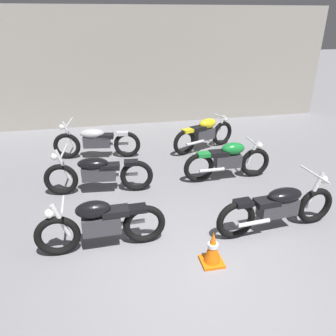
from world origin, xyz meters
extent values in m
plane|color=gray|center=(0.00, 0.00, 0.00)|extent=(60.00, 60.00, 0.00)
cube|color=#9E998E|center=(0.00, 7.39, 1.80)|extent=(12.84, 0.24, 3.60)
torus|color=black|center=(-2.00, 0.89, 0.34)|extent=(0.67, 0.13, 0.67)
torus|color=black|center=(-0.70, 0.92, 0.34)|extent=(0.67, 0.13, 0.67)
cylinder|color=silver|center=(-1.92, 0.89, 0.59)|extent=(0.24, 0.08, 0.56)
cube|color=#38383D|center=(-1.35, 0.90, 0.44)|extent=(0.58, 0.25, 0.28)
ellipsoid|color=black|center=(-1.45, 0.90, 0.72)|extent=(0.53, 0.29, 0.26)
cube|color=black|center=(-1.13, 0.91, 0.64)|extent=(0.41, 0.25, 0.10)
cube|color=black|center=(-0.80, 0.92, 0.64)|extent=(0.28, 0.21, 0.08)
cylinder|color=silver|center=(-1.86, 0.89, 0.85)|extent=(0.05, 0.48, 0.04)
sphere|color=white|center=(-2.06, 0.89, 0.73)|extent=(0.14, 0.14, 0.14)
cylinder|color=silver|center=(-0.95, 1.04, 0.32)|extent=(0.55, 0.08, 0.07)
torus|color=black|center=(-2.10, 2.79, 0.34)|extent=(0.68, 0.17, 0.67)
torus|color=black|center=(-0.61, 2.65, 0.34)|extent=(0.68, 0.17, 0.67)
cylinder|color=silver|center=(-2.02, 2.78, 0.65)|extent=(0.28, 0.10, 0.66)
cube|color=#38383D|center=(-1.35, 2.72, 0.44)|extent=(0.68, 0.30, 0.28)
ellipsoid|color=black|center=(-1.45, 2.73, 0.66)|extent=(0.63, 0.38, 0.22)
cube|color=black|center=(-1.13, 2.70, 0.57)|extent=(0.42, 0.28, 0.10)
cube|color=black|center=(-0.71, 2.65, 0.64)|extent=(0.30, 0.23, 0.08)
cylinder|color=silver|center=(-1.96, 2.77, 0.96)|extent=(0.10, 0.68, 0.04)
sphere|color=white|center=(-2.16, 2.79, 0.84)|extent=(0.14, 0.14, 0.14)
cylinder|color=silver|center=(-0.84, 2.80, 0.32)|extent=(0.55, 0.12, 0.07)
torus|color=black|center=(-2.11, 4.68, 0.34)|extent=(0.68, 0.20, 0.67)
torus|color=black|center=(-0.63, 4.47, 0.34)|extent=(0.68, 0.20, 0.67)
cylinder|color=silver|center=(-2.03, 4.67, 0.65)|extent=(0.28, 0.11, 0.66)
cube|color=#38383D|center=(-1.37, 4.58, 0.44)|extent=(0.69, 0.33, 0.28)
ellipsoid|color=#B7B7BC|center=(-1.47, 4.59, 0.66)|extent=(0.64, 0.40, 0.22)
cube|color=black|center=(-1.15, 4.55, 0.57)|extent=(0.43, 0.29, 0.10)
cube|color=#B7B7BC|center=(-0.73, 4.49, 0.64)|extent=(0.31, 0.24, 0.08)
cylinder|color=silver|center=(-1.97, 4.66, 0.96)|extent=(0.13, 0.68, 0.04)
sphere|color=white|center=(-2.17, 4.69, 0.84)|extent=(0.14, 0.14, 0.14)
cylinder|color=silver|center=(-0.86, 4.64, 0.32)|extent=(0.55, 0.15, 0.07)
torus|color=black|center=(2.24, 0.86, 0.34)|extent=(0.68, 0.17, 0.67)
torus|color=black|center=(0.75, 0.73, 0.34)|extent=(0.68, 0.17, 0.67)
cylinder|color=silver|center=(2.16, 0.85, 0.65)|extent=(0.28, 0.09, 0.66)
cube|color=#38383D|center=(1.50, 0.80, 0.44)|extent=(0.68, 0.29, 0.28)
ellipsoid|color=black|center=(1.60, 0.80, 0.66)|extent=(0.62, 0.37, 0.22)
cube|color=black|center=(1.28, 0.78, 0.57)|extent=(0.42, 0.27, 0.10)
cube|color=black|center=(0.85, 0.74, 0.64)|extent=(0.30, 0.22, 0.08)
cylinder|color=silver|center=(2.10, 0.85, 0.96)|extent=(0.09, 0.68, 0.04)
sphere|color=white|center=(2.30, 0.86, 0.84)|extent=(0.14, 0.14, 0.14)
cylinder|color=silver|center=(1.01, 0.62, 0.32)|extent=(0.55, 0.12, 0.07)
torus|color=black|center=(2.05, 2.77, 0.34)|extent=(0.67, 0.12, 0.67)
torus|color=black|center=(0.75, 2.76, 0.34)|extent=(0.67, 0.12, 0.67)
cylinder|color=silver|center=(1.97, 2.77, 0.59)|extent=(0.24, 0.07, 0.56)
cube|color=#38383D|center=(1.40, 2.76, 0.44)|extent=(0.57, 0.24, 0.28)
ellipsoid|color=#197F33|center=(1.50, 2.76, 0.72)|extent=(0.52, 0.28, 0.26)
cube|color=black|center=(1.18, 2.76, 0.64)|extent=(0.40, 0.24, 0.10)
cube|color=#197F33|center=(0.85, 2.76, 0.64)|extent=(0.28, 0.20, 0.08)
cylinder|color=silver|center=(1.91, 2.77, 0.85)|extent=(0.04, 0.48, 0.04)
sphere|color=white|center=(2.11, 2.77, 0.73)|extent=(0.14, 0.14, 0.14)
cylinder|color=silver|center=(1.00, 2.63, 0.32)|extent=(0.55, 0.07, 0.07)
torus|color=black|center=(2.04, 4.80, 0.34)|extent=(0.66, 0.35, 0.67)
torus|color=black|center=(0.83, 4.32, 0.34)|extent=(0.66, 0.35, 0.67)
cylinder|color=silver|center=(1.96, 4.77, 0.59)|extent=(0.25, 0.16, 0.56)
cube|color=#38383D|center=(1.43, 4.56, 0.44)|extent=(0.62, 0.44, 0.28)
ellipsoid|color=yellow|center=(1.53, 4.60, 0.72)|extent=(0.59, 0.45, 0.26)
cube|color=black|center=(1.23, 4.48, 0.64)|extent=(0.46, 0.37, 0.10)
cube|color=yellow|center=(0.92, 4.36, 0.64)|extent=(0.33, 0.29, 0.08)
cylinder|color=silver|center=(1.91, 4.75, 0.85)|extent=(0.21, 0.46, 0.04)
sphere|color=white|center=(2.09, 4.82, 0.73)|extent=(0.14, 0.14, 0.14)
cylinder|color=silver|center=(1.11, 4.29, 0.32)|extent=(0.54, 0.27, 0.07)
cube|color=orange|center=(0.19, 0.23, 0.02)|extent=(0.32, 0.32, 0.04)
cone|color=orange|center=(0.19, 0.23, 0.29)|extent=(0.24, 0.24, 0.50)
cylinder|color=white|center=(0.19, 0.23, 0.32)|extent=(0.15, 0.15, 0.06)
camera|label=1|loc=(-1.21, -3.32, 3.28)|focal=34.95mm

